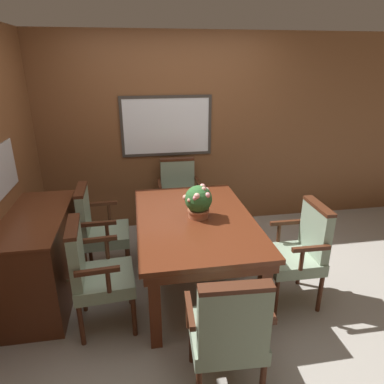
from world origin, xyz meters
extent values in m
plane|color=#A39E93|center=(0.00, 0.00, 0.00)|extent=(14.00, 14.00, 0.00)
cube|color=brown|center=(0.00, 1.62, 1.23)|extent=(7.20, 0.06, 2.45)
cube|color=white|center=(-0.09, 1.58, 1.35)|extent=(1.06, 0.01, 0.68)
cube|color=#38332D|center=(-0.09, 1.58, 1.70)|extent=(1.13, 0.02, 0.04)
cube|color=#38332D|center=(-0.09, 1.58, 0.99)|extent=(1.13, 0.02, 0.03)
cube|color=#38332D|center=(-0.64, 1.58, 1.35)|extent=(0.03, 0.02, 0.68)
cube|color=#38332D|center=(0.45, 1.58, 1.35)|extent=(0.04, 0.02, 0.68)
cube|color=#562614|center=(-0.42, -0.56, 0.35)|extent=(0.09, 0.09, 0.70)
cube|color=#562614|center=(0.45, -0.56, 0.35)|extent=(0.09, 0.09, 0.70)
cube|color=#562614|center=(-0.42, 0.88, 0.35)|extent=(0.09, 0.09, 0.70)
cube|color=#562614|center=(0.45, 0.88, 0.35)|extent=(0.09, 0.09, 0.70)
cube|color=#562614|center=(0.01, 0.16, 0.65)|extent=(1.02, 1.58, 0.09)
cube|color=#562614|center=(0.01, 0.16, 0.72)|extent=(1.08, 1.64, 0.04)
cylinder|color=#472314|center=(0.23, -0.79, 0.19)|extent=(0.04, 0.04, 0.38)
cylinder|color=#472314|center=(-0.17, -0.76, 0.19)|extent=(0.04, 0.04, 0.38)
cube|color=gray|center=(0.02, -0.98, 0.43)|extent=(0.49, 0.49, 0.11)
cube|color=gray|center=(0.01, -1.17, 0.71)|extent=(0.43, 0.10, 0.45)
cube|color=#472314|center=(0.01, -1.17, 0.95)|extent=(0.43, 0.11, 0.03)
cylinder|color=#472314|center=(0.26, -0.96, 0.58)|extent=(0.04, 0.04, 0.20)
cube|color=#472314|center=(0.26, -1.03, 0.68)|extent=(0.05, 0.33, 0.04)
cylinder|color=#472314|center=(-0.22, -0.93, 0.58)|extent=(0.04, 0.04, 0.20)
cube|color=#472314|center=(-0.23, -1.00, 0.68)|extent=(0.05, 0.33, 0.04)
cylinder|color=#472314|center=(0.64, 0.00, 0.19)|extent=(0.04, 0.04, 0.38)
cylinder|color=#472314|center=(0.63, -0.40, 0.19)|extent=(0.04, 0.04, 0.38)
cylinder|color=#472314|center=(1.05, 0.00, 0.19)|extent=(0.04, 0.04, 0.38)
cylinder|color=#472314|center=(1.04, -0.41, 0.19)|extent=(0.04, 0.04, 0.38)
cube|color=gray|center=(0.84, -0.20, 0.43)|extent=(0.47, 0.47, 0.11)
cube|color=gray|center=(1.03, -0.21, 0.71)|extent=(0.09, 0.43, 0.45)
cube|color=#472314|center=(1.03, -0.21, 0.95)|extent=(0.09, 0.43, 0.03)
cylinder|color=#472314|center=(0.81, 0.04, 0.58)|extent=(0.04, 0.04, 0.20)
cube|color=#472314|center=(0.88, 0.04, 0.68)|extent=(0.33, 0.04, 0.04)
cylinder|color=#472314|center=(0.80, -0.44, 0.58)|extent=(0.04, 0.04, 0.20)
cube|color=#472314|center=(0.87, -0.45, 0.68)|extent=(0.33, 0.04, 0.04)
cylinder|color=#472314|center=(-0.64, 0.36, 0.19)|extent=(0.04, 0.04, 0.38)
cylinder|color=#472314|center=(-0.65, 0.76, 0.19)|extent=(0.04, 0.04, 0.38)
cylinder|color=#472314|center=(-1.05, 0.35, 0.19)|extent=(0.04, 0.04, 0.38)
cylinder|color=#472314|center=(-1.06, 0.75, 0.19)|extent=(0.04, 0.04, 0.38)
cube|color=gray|center=(-0.85, 0.55, 0.43)|extent=(0.48, 0.48, 0.11)
cube|color=gray|center=(-1.04, 0.55, 0.71)|extent=(0.09, 0.43, 0.45)
cube|color=#472314|center=(-1.04, 0.55, 0.95)|extent=(0.10, 0.43, 0.03)
cylinder|color=#472314|center=(-0.81, 0.31, 0.58)|extent=(0.04, 0.04, 0.20)
cube|color=#472314|center=(-0.88, 0.31, 0.68)|extent=(0.33, 0.04, 0.04)
cylinder|color=#472314|center=(-0.82, 0.80, 0.58)|extent=(0.04, 0.04, 0.20)
cube|color=#472314|center=(-0.89, 0.80, 0.68)|extent=(0.33, 0.04, 0.04)
cylinder|color=#472314|center=(-0.19, 1.06, 0.19)|extent=(0.04, 0.04, 0.38)
cylinder|color=#472314|center=(0.21, 1.06, 0.19)|extent=(0.04, 0.04, 0.38)
cylinder|color=#472314|center=(-0.19, 1.47, 0.19)|extent=(0.04, 0.04, 0.38)
cylinder|color=#472314|center=(0.22, 1.47, 0.19)|extent=(0.04, 0.04, 0.38)
cube|color=gray|center=(0.01, 1.26, 0.43)|extent=(0.47, 0.48, 0.11)
cube|color=gray|center=(0.02, 1.46, 0.71)|extent=(0.43, 0.09, 0.45)
cube|color=#472314|center=(0.02, 1.46, 0.95)|extent=(0.43, 0.09, 0.03)
cylinder|color=#472314|center=(-0.23, 1.23, 0.58)|extent=(0.04, 0.04, 0.20)
cube|color=#472314|center=(-0.23, 1.30, 0.68)|extent=(0.04, 0.33, 0.04)
cylinder|color=#472314|center=(0.25, 1.23, 0.58)|extent=(0.04, 0.04, 0.20)
cube|color=#472314|center=(0.26, 1.30, 0.68)|extent=(0.04, 0.33, 0.04)
cylinder|color=#472314|center=(-0.59, -0.42, 0.19)|extent=(0.04, 0.04, 0.38)
cylinder|color=#472314|center=(-0.62, -0.02, 0.19)|extent=(0.04, 0.04, 0.38)
cylinder|color=#472314|center=(-1.00, -0.46, 0.19)|extent=(0.04, 0.04, 0.38)
cylinder|color=#472314|center=(-1.03, -0.05, 0.19)|extent=(0.04, 0.04, 0.38)
cube|color=gray|center=(-0.81, -0.24, 0.43)|extent=(0.50, 0.50, 0.11)
cube|color=gray|center=(-1.00, -0.25, 0.71)|extent=(0.11, 0.43, 0.45)
cube|color=#472314|center=(-1.00, -0.25, 0.95)|extent=(0.12, 0.43, 0.03)
cylinder|color=#472314|center=(-0.75, -0.48, 0.58)|extent=(0.04, 0.04, 0.20)
cube|color=#472314|center=(-0.83, -0.48, 0.68)|extent=(0.33, 0.06, 0.04)
cylinder|color=#472314|center=(-0.79, 0.01, 0.58)|extent=(0.04, 0.04, 0.20)
cube|color=#472314|center=(-0.86, 0.00, 0.68)|extent=(0.33, 0.06, 0.04)
cylinder|color=#9E5638|center=(0.05, 0.18, 0.78)|extent=(0.19, 0.19, 0.08)
cylinder|color=#9E5638|center=(0.05, 0.18, 0.81)|extent=(0.20, 0.20, 0.02)
sphere|color=#2D602D|center=(0.05, 0.18, 0.92)|extent=(0.25, 0.25, 0.25)
sphere|color=#FDA097|center=(0.09, 0.27, 0.98)|extent=(0.05, 0.05, 0.05)
sphere|color=pink|center=(0.09, 0.22, 1.03)|extent=(0.05, 0.05, 0.05)
sphere|color=#E39088|center=(0.14, 0.23, 0.98)|extent=(0.05, 0.05, 0.05)
sphere|color=pink|center=(0.00, 0.08, 0.98)|extent=(0.04, 0.04, 0.04)
sphere|color=#F4A799|center=(0.02, 0.08, 0.99)|extent=(0.05, 0.05, 0.05)
sphere|color=#E09C8D|center=(0.09, 0.14, 1.03)|extent=(0.04, 0.04, 0.04)
sphere|color=#EF9A81|center=(0.09, 0.27, 0.98)|extent=(0.04, 0.04, 0.04)
sphere|color=pink|center=(0.12, 0.10, 0.99)|extent=(0.05, 0.05, 0.05)
sphere|color=#E69B89|center=(-0.05, 0.11, 0.95)|extent=(0.04, 0.04, 0.04)
sphere|color=#F59888|center=(-0.07, 0.19, 0.94)|extent=(0.05, 0.05, 0.05)
cube|color=#512816|center=(-1.40, 0.22, 0.41)|extent=(0.49, 1.18, 0.83)
cube|color=#5B2D19|center=(-1.40, 0.22, 0.84)|extent=(0.51, 1.21, 0.02)
sphere|color=#4C422D|center=(-1.15, 0.22, 0.65)|extent=(0.03, 0.03, 0.03)
sphere|color=#4C422D|center=(-1.15, -0.05, 0.33)|extent=(0.03, 0.03, 0.03)
sphere|color=#4C422D|center=(-1.15, 0.48, 0.33)|extent=(0.03, 0.03, 0.03)
camera|label=1|loc=(-0.50, -2.68, 2.13)|focal=32.00mm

